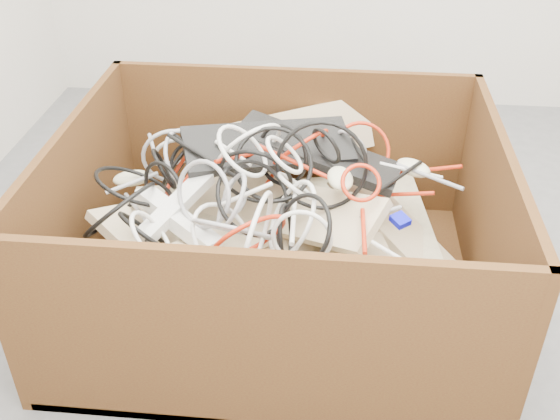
# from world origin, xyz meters

# --- Properties ---
(ground) EXTENTS (3.00, 3.00, 0.00)m
(ground) POSITION_xyz_m (0.00, 0.00, 0.00)
(ground) COLOR #525254
(ground) RESTS_ON ground
(cardboard_box) EXTENTS (1.21, 1.01, 0.55)m
(cardboard_box) POSITION_xyz_m (-0.28, 0.02, 0.14)
(cardboard_box) COLOR #3F1E0F
(cardboard_box) RESTS_ON ground
(keyboard_pile) EXTENTS (1.11, 1.02, 0.44)m
(keyboard_pile) POSITION_xyz_m (-0.26, 0.05, 0.28)
(keyboard_pile) COLOR #C4AD8A
(keyboard_pile) RESTS_ON cardboard_box
(mice_scatter) EXTENTS (0.98, 0.61, 0.18)m
(mice_scatter) POSITION_xyz_m (-0.31, 0.01, 0.36)
(mice_scatter) COLOR beige
(mice_scatter) RESTS_ON keyboard_pile
(power_strip_left) EXTENTS (0.18, 0.26, 0.11)m
(power_strip_left) POSITION_xyz_m (-0.54, -0.07, 0.37)
(power_strip_left) COLOR silver
(power_strip_left) RESTS_ON keyboard_pile
(power_strip_right) EXTENTS (0.27, 0.21, 0.10)m
(power_strip_right) POSITION_xyz_m (-0.53, -0.10, 0.35)
(power_strip_right) COLOR silver
(power_strip_right) RESTS_ON keyboard_pile
(vga_plug) EXTENTS (0.06, 0.06, 0.03)m
(vga_plug) POSITION_xyz_m (0.06, -0.07, 0.36)
(vga_plug) COLOR #0D10C8
(vga_plug) RESTS_ON keyboard_pile
(cable_tangle) EXTENTS (1.08, 0.89, 0.41)m
(cable_tangle) POSITION_xyz_m (-0.38, -0.00, 0.41)
(cable_tangle) COLOR black
(cable_tangle) RESTS_ON keyboard_pile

